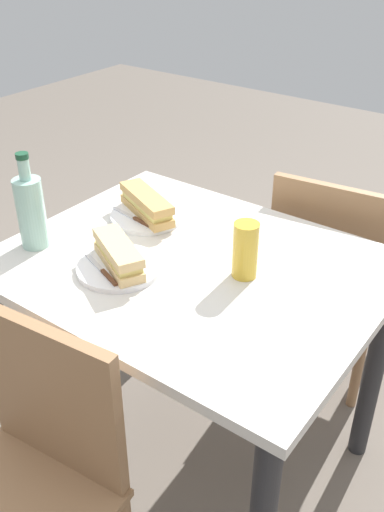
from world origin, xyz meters
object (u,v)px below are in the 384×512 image
object	(u,v)px
chair_far	(31,478)
water_bottle	(31,211)
knife_far	(103,271)
baguette_sandwich_far	(118,254)
dining_table	(192,301)
plate_near	(147,216)
chair_near	(329,269)
baguette_sandwich_near	(147,204)
knife_near	(134,218)
plate_far	(119,268)
beer_glass	(245,250)

from	to	relation	value
chair_far	water_bottle	size ratio (longest dim) A/B	3.08
knife_far	baguette_sandwich_far	bearing A→B (deg)	-104.90
knife_far	water_bottle	size ratio (longest dim) A/B	0.62
dining_table	plate_near	size ratio (longest dim) A/B	4.47
chair_near	baguette_sandwich_near	size ratio (longest dim) A/B	3.42
chair_far	knife_near	distance (m)	0.78
baguette_sandwich_far	knife_far	distance (m)	0.06
dining_table	knife_far	size ratio (longest dim) A/B	5.90
plate_far	knife_far	distance (m)	0.05
plate_far	beer_glass	bearing A→B (deg)	-147.85
plate_near	chair_near	bearing A→B (deg)	-131.51
chair_far	baguette_sandwich_near	bearing A→B (deg)	-70.59
knife_near	water_bottle	size ratio (longest dim) A/B	0.65
dining_table	baguette_sandwich_near	xyz separation A→B (m)	(0.26, -0.12, 0.18)
chair_near	knife_far	distance (m)	0.90
chair_far	baguette_sandwich_far	world-z (taller)	chair_far
chair_near	knife_far	xyz separation A→B (m)	(0.30, 0.80, 0.29)
plate_near	baguette_sandwich_near	xyz separation A→B (m)	(0.00, 0.00, 0.04)
chair_near	knife_near	distance (m)	0.74
chair_near	plate_near	size ratio (longest dim) A/B	3.75
water_bottle	dining_table	bearing A→B (deg)	-155.46
chair_near	water_bottle	distance (m)	1.05
plate_near	baguette_sandwich_far	world-z (taller)	baguette_sandwich_far
dining_table	chair_near	xyz separation A→B (m)	(-0.16, -0.60, -0.15)
knife_near	water_bottle	xyz separation A→B (m)	(0.14, 0.26, 0.09)
dining_table	plate_far	size ratio (longest dim) A/B	4.47
plate_near	beer_glass	distance (m)	0.43
plate_far	baguette_sandwich_far	size ratio (longest dim) A/B	1.03
plate_far	knife_far	size ratio (longest dim) A/B	1.32
plate_near	knife_near	size ratio (longest dim) A/B	1.27
plate_near	knife_near	bearing A→B (deg)	79.03
plate_near	baguette_sandwich_far	size ratio (longest dim) A/B	1.03
water_bottle	baguette_sandwich_near	bearing A→B (deg)	-115.56
chair_far	water_bottle	xyz separation A→B (m)	(0.40, -0.41, 0.38)
beer_glass	chair_near	bearing A→B (deg)	-91.21
plate_near	plate_far	bearing A→B (deg)	116.08
plate_near	water_bottle	bearing A→B (deg)	64.44
baguette_sandwich_near	water_bottle	world-z (taller)	water_bottle
plate_near	knife_far	xyz separation A→B (m)	(-0.12, 0.32, 0.01)
knife_near	baguette_sandwich_far	size ratio (longest dim) A/B	0.81
dining_table	chair_near	world-z (taller)	chair_near
knife_far	beer_glass	world-z (taller)	beer_glass
dining_table	plate_far	xyz separation A→B (m)	(0.13, 0.15, 0.14)
dining_table	plate_far	world-z (taller)	plate_far
chair_far	plate_far	world-z (taller)	chair_far
plate_near	beer_glass	world-z (taller)	beer_glass
knife_far	plate_far	bearing A→B (deg)	-104.90
knife_far	water_bottle	distance (m)	0.28
baguette_sandwich_near	water_bottle	size ratio (longest dim) A/B	0.90
chair_near	plate_far	xyz separation A→B (m)	(0.29, 0.75, 0.28)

